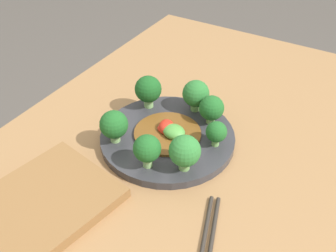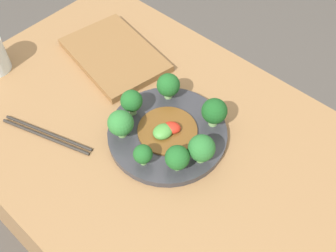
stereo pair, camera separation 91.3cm
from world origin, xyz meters
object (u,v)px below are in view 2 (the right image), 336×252
(broccoli_west, at_px, (132,101))
(broccoli_east, at_px, (202,148))
(plate, at_px, (168,134))
(broccoli_southwest, at_px, (121,123))
(broccoli_southeast, at_px, (177,158))
(broccoli_northwest, at_px, (168,85))
(broccoli_northeast, at_px, (214,111))
(stirfry_center, at_px, (168,130))
(broccoli_south, at_px, (143,154))
(cutting_board, at_px, (114,55))
(chopsticks, at_px, (47,135))

(broccoli_west, bearing_deg, broccoli_east, 0.95)
(plate, relative_size, broccoli_southwest, 3.82)
(broccoli_east, bearing_deg, broccoli_southeast, -116.17)
(plate, height_order, broccoli_northwest, broccoli_northwest)
(broccoli_southwest, bearing_deg, broccoli_northeast, 50.93)
(plate, height_order, broccoli_west, broccoli_west)
(broccoli_west, bearing_deg, plate, 6.99)
(stirfry_center, bearing_deg, broccoli_northwest, 131.27)
(broccoli_southwest, bearing_deg, broccoli_south, -13.57)
(cutting_board, bearing_deg, broccoli_south, -32.84)
(broccoli_east, bearing_deg, broccoli_west, -179.05)
(broccoli_southeast, distance_m, chopsticks, 0.32)
(broccoli_south, bearing_deg, cutting_board, 147.16)
(broccoli_southwest, height_order, broccoli_east, same)
(chopsticks, bearing_deg, cutting_board, 105.08)
(broccoli_west, xyz_separation_m, chopsticks, (-0.11, -0.17, -0.05))
(broccoli_west, relative_size, chopsticks, 0.30)
(broccoli_southwest, bearing_deg, cutting_board, 140.93)
(broccoli_southwest, relative_size, broccoli_northeast, 0.96)
(broccoli_southwest, distance_m, cutting_board, 0.28)
(cutting_board, bearing_deg, broccoli_southeast, -23.19)
(stirfry_center, bearing_deg, broccoli_northeast, 55.05)
(broccoli_northwest, xyz_separation_m, broccoli_south, (0.09, -0.18, -0.01))
(broccoli_south, xyz_separation_m, chopsticks, (-0.22, -0.09, -0.05))
(broccoli_east, bearing_deg, plate, 175.10)
(plate, height_order, broccoli_northeast, broccoli_northeast)
(broccoli_east, height_order, chopsticks, broccoli_east)
(broccoli_west, bearing_deg, stirfry_center, 6.06)
(plate, distance_m, broccoli_northeast, 0.12)
(stirfry_center, distance_m, chopsticks, 0.28)
(broccoli_northwest, bearing_deg, plate, -48.15)
(broccoli_south, xyz_separation_m, cutting_board, (-0.30, 0.19, -0.04))
(broccoli_northeast, xyz_separation_m, broccoli_southeast, (0.02, -0.14, -0.01))
(broccoli_northeast, relative_size, broccoli_southeast, 1.17)
(broccoli_east, bearing_deg, cutting_board, 164.61)
(broccoli_northwest, relative_size, broccoli_south, 1.27)
(broccoli_east, xyz_separation_m, stirfry_center, (-0.10, 0.01, -0.03))
(broccoli_northeast, height_order, broccoli_south, broccoli_northeast)
(broccoli_south, bearing_deg, broccoli_northeast, 76.63)
(plate, distance_m, broccoli_south, 0.11)
(broccoli_east, bearing_deg, broccoli_northeast, 113.41)
(broccoli_west, bearing_deg, broccoli_northwest, 73.28)
(plate, bearing_deg, broccoli_south, -79.71)
(broccoli_northeast, distance_m, broccoli_east, 0.10)
(plate, distance_m, cutting_board, 0.30)
(broccoli_east, relative_size, cutting_board, 0.23)
(chopsticks, distance_m, cutting_board, 0.29)
(broccoli_west, relative_size, broccoli_southeast, 1.07)
(broccoli_northeast, distance_m, broccoli_northwest, 0.13)
(broccoli_northeast, relative_size, broccoli_east, 1.04)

